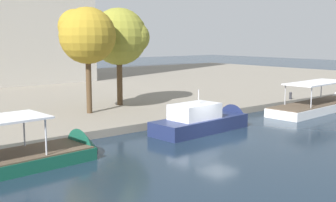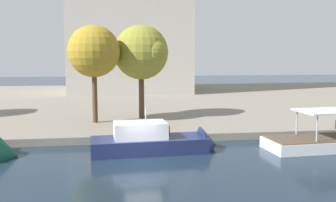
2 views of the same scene
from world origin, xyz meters
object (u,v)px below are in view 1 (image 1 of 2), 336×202
motor_yacht_1 (206,123)px  tour_boat_2 (322,107)px  tree_0 (121,36)px  tree_2 (86,35)px  mooring_bollard_0 (290,95)px

motor_yacht_1 → tour_boat_2: (15.69, -0.62, -0.28)m
tour_boat_2 → tree_0: 21.29m
motor_yacht_1 → tree_2: tree_2 is taller
motor_yacht_1 → mooring_bollard_0: bearing=8.4°
motor_yacht_1 → tree_0: tree_0 is taller
tour_boat_2 → tree_2: (-20.69, 10.32, 7.13)m
tree_2 → tour_boat_2: bearing=-26.5°
tour_boat_2 → tree_0: size_ratio=1.49×
mooring_bollard_0 → tree_0: bearing=153.4°
tour_boat_2 → tree_2: size_ratio=1.53×
motor_yacht_1 → tree_0: (-0.21, 11.66, 6.76)m
tour_boat_2 → tree_0: tree_0 is taller
tree_0 → tree_2: tree_0 is taller
tour_boat_2 → mooring_bollard_0: (0.48, 4.06, 0.72)m
mooring_bollard_0 → tree_0: 19.38m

